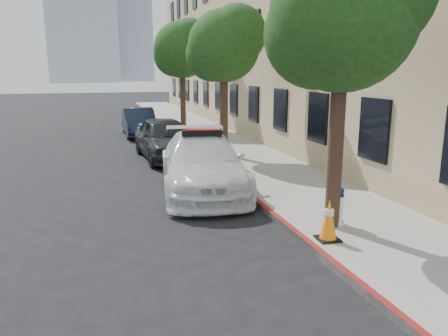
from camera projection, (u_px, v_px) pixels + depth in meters
name	position (u px, v px, depth m)	size (l,w,h in m)	color
ground	(176.00, 215.00, 10.14)	(120.00, 120.00, 0.00)	black
sidewalk	(215.00, 140.00, 20.48)	(3.20, 50.00, 0.15)	gray
curb_strip	(182.00, 142.00, 20.06)	(0.12, 50.00, 0.15)	maroon
building	(284.00, 40.00, 25.61)	(8.00, 36.00, 10.00)	tan
tower_right	(127.00, 8.00, 134.31)	(14.00, 14.00, 44.00)	#9EA8B7
tree_near	(345.00, 16.00, 8.12)	(2.92, 2.82, 5.62)	black
tree_mid	(225.00, 45.00, 15.64)	(2.77, 2.64, 5.43)	black
tree_far	(183.00, 49.00, 23.09)	(3.10, 3.00, 5.81)	black
police_car	(202.00, 163.00, 12.09)	(2.88, 5.63, 1.71)	white
parked_car_mid	(165.00, 138.00, 16.47)	(1.84, 4.58, 1.56)	black
parked_car_far	(139.00, 122.00, 22.31)	(1.49, 4.26, 1.40)	black
fire_hydrant	(337.00, 206.00, 9.00)	(0.34, 0.31, 0.80)	white
traffic_cone	(329.00, 220.00, 8.17)	(0.44, 0.44, 0.79)	black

